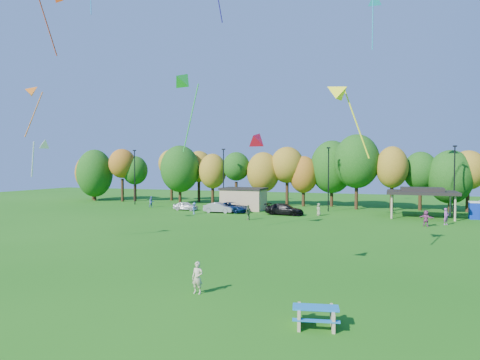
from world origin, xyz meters
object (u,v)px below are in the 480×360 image
(car_b, at_px, (219,208))
(car_c, at_px, (232,207))
(car_a, at_px, (186,206))
(picnic_table, at_px, (316,315))
(car_d, at_px, (284,209))
(kite_flyer, at_px, (197,278))

(car_b, bearing_deg, car_c, -55.52)
(car_c, bearing_deg, car_a, 103.40)
(picnic_table, xyz_separation_m, car_b, (-19.81, 36.88, 0.23))
(car_a, height_order, car_d, car_d)
(car_d, bearing_deg, car_a, 93.90)
(car_c, height_order, car_d, car_d)
(car_c, bearing_deg, picnic_table, -138.65)
(car_b, xyz_separation_m, car_d, (9.09, 0.63, 0.05))
(kite_flyer, height_order, car_d, kite_flyer)
(kite_flyer, height_order, car_c, kite_flyer)
(picnic_table, xyz_separation_m, kite_flyer, (-6.45, 2.35, 0.35))
(kite_flyer, xyz_separation_m, car_a, (-19.21, 35.92, -0.20))
(kite_flyer, relative_size, car_c, 0.32)
(car_b, bearing_deg, car_d, -87.65)
(car_a, xyz_separation_m, car_b, (5.85, -1.38, 0.07))
(car_a, height_order, car_c, car_c)
(car_b, height_order, car_d, car_d)
(car_b, relative_size, car_d, 0.82)
(car_b, relative_size, car_c, 0.83)
(car_b, distance_m, car_c, 1.86)
(car_a, bearing_deg, car_d, -93.24)
(kite_flyer, height_order, car_b, kite_flyer)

